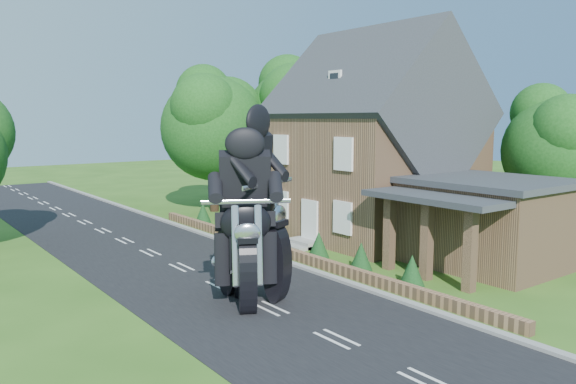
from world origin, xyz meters
TOP-DOWN VIEW (x-y plane):
  - ground at (0.00, 0.00)m, footprint 120.00×120.00m
  - road at (0.00, 0.00)m, footprint 7.00×80.00m
  - kerb at (3.65, 0.00)m, footprint 0.30×80.00m
  - garden_wall at (4.30, 5.00)m, footprint 0.30×22.00m
  - house at (10.49, 6.00)m, footprint 9.54×8.64m
  - annex at (9.87, -0.80)m, footprint 7.05×5.94m
  - tree_annex_side at (17.13, 0.10)m, footprint 5.64×5.20m
  - tree_house_right at (16.65, 8.62)m, footprint 6.51×6.00m
  - tree_behind_house at (14.18, 16.14)m, footprint 7.81×7.20m
  - tree_behind_left at (8.16, 17.13)m, footprint 6.94×6.40m
  - shrub_a at (5.30, -1.00)m, footprint 0.90×0.90m
  - shrub_b at (5.30, 1.50)m, footprint 0.90×0.90m
  - shrub_c at (5.30, 4.00)m, footprint 0.90×0.90m
  - shrub_d at (5.30, 9.00)m, footprint 0.90×0.90m
  - shrub_e at (5.30, 11.50)m, footprint 0.90×0.90m
  - shrub_f at (5.30, 14.00)m, footprint 0.90×0.90m
  - motorcycle_lead at (0.18, 1.18)m, footprint 1.28×2.03m
  - motorcycle_follow at (-0.45, 0.67)m, footprint 1.23×1.77m

SIDE VIEW (x-z plane):
  - ground at x=0.00m, z-range 0.00..0.00m
  - road at x=0.00m, z-range 0.00..0.02m
  - kerb at x=3.65m, z-range 0.00..0.12m
  - garden_wall at x=4.30m, z-range 0.00..0.40m
  - shrub_a at x=5.30m, z-range 0.00..1.10m
  - shrub_b at x=5.30m, z-range 0.00..1.10m
  - shrub_c at x=5.30m, z-range 0.00..1.10m
  - shrub_d at x=5.30m, z-range 0.00..1.10m
  - shrub_e at x=5.30m, z-range 0.00..1.10m
  - shrub_f at x=5.30m, z-range 0.00..1.10m
  - motorcycle_follow at x=-0.45m, z-range 0.00..1.65m
  - motorcycle_lead at x=0.18m, z-range 0.00..1.86m
  - annex at x=9.87m, z-range 0.05..3.49m
  - house at x=10.49m, z-range -0.78..9.46m
  - tree_annex_side at x=17.13m, z-range 0.95..8.43m
  - tree_house_right at x=16.65m, z-range 0.99..9.39m
  - tree_behind_left at x=8.16m, z-range 1.15..10.31m
  - tree_behind_house at x=14.18m, z-range 1.19..11.27m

